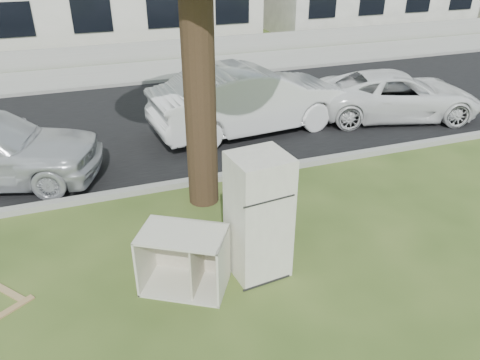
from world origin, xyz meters
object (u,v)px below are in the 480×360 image
object	(u,v)px
fridge	(259,216)
car_right	(397,95)
cabinet	(184,260)
car_center	(251,99)

from	to	relation	value
fridge	car_right	xyz separation A→B (m)	(5.76, 4.71, -0.32)
cabinet	car_center	size ratio (longest dim) A/B	0.23
cabinet	car_right	distance (m)	8.31
cabinet	fridge	bearing A→B (deg)	30.93
fridge	cabinet	distance (m)	1.18
cabinet	car_center	xyz separation A→B (m)	(2.91, 5.10, 0.35)
car_center	cabinet	bearing A→B (deg)	144.83
car_center	car_right	bearing A→B (deg)	-101.21
car_right	fridge	bearing A→B (deg)	144.83
fridge	car_right	distance (m)	7.45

